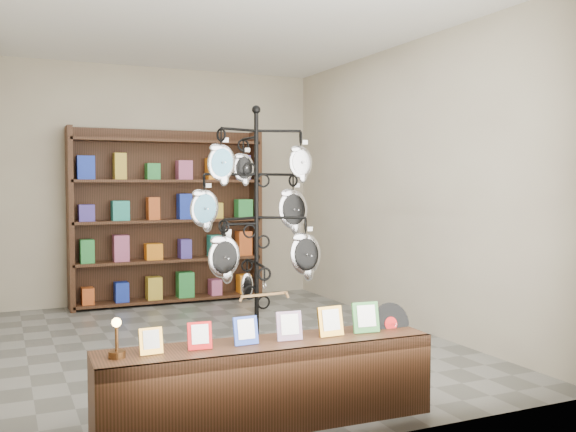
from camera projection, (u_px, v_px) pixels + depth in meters
name	position (u px, v px, depth m)	size (l,w,h in m)	color
ground	(227.00, 344.00, 6.08)	(5.00, 5.00, 0.00)	slate
room_envelope	(226.00, 148.00, 5.99)	(5.00, 5.00, 5.00)	#BCB397
display_tree	(256.00, 218.00, 5.19)	(1.10, 0.90, 2.15)	black
front_shelf	(268.00, 383.00, 4.04)	(2.16, 0.51, 0.76)	black
back_shelving	(168.00, 222.00, 8.12)	(2.42, 0.36, 2.20)	black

